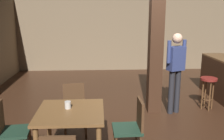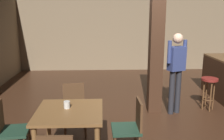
{
  "view_description": "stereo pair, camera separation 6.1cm",
  "coord_description": "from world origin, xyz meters",
  "px_view_note": "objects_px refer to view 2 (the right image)",
  "views": [
    {
      "loc": [
        -1.0,
        -4.72,
        2.14
      ],
      "look_at": [
        -0.76,
        -0.14,
        1.07
      ],
      "focal_mm": 40.0,
      "sensor_mm": 36.0,
      "label": 1
    },
    {
      "loc": [
        -0.94,
        -4.72,
        2.14
      ],
      "look_at": [
        -0.76,
        -0.14,
        1.07
      ],
      "focal_mm": 40.0,
      "sensor_mm": 36.0,
      "label": 2
    }
  ],
  "objects_px": {
    "napkin_cup": "(67,105)",
    "bar_counter": "(224,80)",
    "dining_table": "(70,119)",
    "chair_west": "(8,128)",
    "bar_stool_near": "(209,86)",
    "standing_person": "(176,68)",
    "chair_east": "(131,125)",
    "chair_north": "(74,106)"
  },
  "relations": [
    {
      "from": "standing_person",
      "to": "chair_west",
      "type": "bearing_deg",
      "value": -150.56
    },
    {
      "from": "chair_north",
      "to": "napkin_cup",
      "type": "relative_size",
      "value": 8.42
    },
    {
      "from": "dining_table",
      "to": "bar_stool_near",
      "type": "distance_m",
      "value": 3.37
    },
    {
      "from": "bar_counter",
      "to": "standing_person",
      "type": "bearing_deg",
      "value": -151.84
    },
    {
      "from": "dining_table",
      "to": "bar_stool_near",
      "type": "relative_size",
      "value": 1.3
    },
    {
      "from": "chair_east",
      "to": "standing_person",
      "type": "height_order",
      "value": "standing_person"
    },
    {
      "from": "chair_west",
      "to": "standing_person",
      "type": "bearing_deg",
      "value": 29.44
    },
    {
      "from": "chair_east",
      "to": "standing_person",
      "type": "bearing_deg",
      "value": 55.44
    },
    {
      "from": "chair_east",
      "to": "standing_person",
      "type": "xyz_separation_m",
      "value": [
        1.12,
        1.63,
        0.5
      ]
    },
    {
      "from": "chair_east",
      "to": "bar_stool_near",
      "type": "height_order",
      "value": "chair_east"
    },
    {
      "from": "chair_west",
      "to": "bar_counter",
      "type": "xyz_separation_m",
      "value": [
        4.36,
        2.42,
        0.02
      ]
    },
    {
      "from": "bar_counter",
      "to": "bar_stool_near",
      "type": "xyz_separation_m",
      "value": [
        -0.63,
        -0.61,
        0.03
      ]
    },
    {
      "from": "bar_counter",
      "to": "dining_table",
      "type": "bearing_deg",
      "value": -144.9
    },
    {
      "from": "dining_table",
      "to": "chair_west",
      "type": "relative_size",
      "value": 1.06
    },
    {
      "from": "chair_west",
      "to": "standing_person",
      "type": "relative_size",
      "value": 0.52
    },
    {
      "from": "dining_table",
      "to": "bar_stool_near",
      "type": "bearing_deg",
      "value": 32.86
    },
    {
      "from": "standing_person",
      "to": "bar_stool_near",
      "type": "relative_size",
      "value": 2.37
    },
    {
      "from": "standing_person",
      "to": "dining_table",
      "type": "bearing_deg",
      "value": -140.54
    },
    {
      "from": "chair_east",
      "to": "bar_stool_near",
      "type": "bearing_deg",
      "value": 42.87
    },
    {
      "from": "chair_north",
      "to": "bar_counter",
      "type": "distance_m",
      "value": 3.84
    },
    {
      "from": "napkin_cup",
      "to": "bar_counter",
      "type": "height_order",
      "value": "bar_counter"
    },
    {
      "from": "standing_person",
      "to": "bar_counter",
      "type": "relative_size",
      "value": 0.95
    },
    {
      "from": "chair_west",
      "to": "standing_person",
      "type": "xyz_separation_m",
      "value": [
        2.91,
        1.64,
        0.5
      ]
    },
    {
      "from": "chair_north",
      "to": "napkin_cup",
      "type": "height_order",
      "value": "chair_north"
    },
    {
      "from": "dining_table",
      "to": "bar_counter",
      "type": "distance_m",
      "value": 4.24
    },
    {
      "from": "dining_table",
      "to": "chair_east",
      "type": "distance_m",
      "value": 0.9
    },
    {
      "from": "chair_east",
      "to": "bar_stool_near",
      "type": "xyz_separation_m",
      "value": [
        1.94,
        1.8,
        0.04
      ]
    },
    {
      "from": "napkin_cup",
      "to": "chair_west",
      "type": "bearing_deg",
      "value": -175.15
    },
    {
      "from": "napkin_cup",
      "to": "dining_table",
      "type": "bearing_deg",
      "value": -63.69
    },
    {
      "from": "standing_person",
      "to": "bar_counter",
      "type": "height_order",
      "value": "standing_person"
    },
    {
      "from": "dining_table",
      "to": "standing_person",
      "type": "distance_m",
      "value": 2.64
    },
    {
      "from": "dining_table",
      "to": "chair_west",
      "type": "distance_m",
      "value": 0.9
    },
    {
      "from": "chair_west",
      "to": "napkin_cup",
      "type": "distance_m",
      "value": 0.91
    },
    {
      "from": "chair_east",
      "to": "chair_north",
      "type": "xyz_separation_m",
      "value": [
        -0.92,
        0.8,
        0.0
      ]
    },
    {
      "from": "napkin_cup",
      "to": "bar_counter",
      "type": "bearing_deg",
      "value": 33.75
    },
    {
      "from": "dining_table",
      "to": "standing_person",
      "type": "xyz_separation_m",
      "value": [
        2.02,
        1.66,
        0.36
      ]
    },
    {
      "from": "dining_table",
      "to": "chair_east",
      "type": "height_order",
      "value": "chair_east"
    },
    {
      "from": "napkin_cup",
      "to": "bar_counter",
      "type": "relative_size",
      "value": 0.06
    },
    {
      "from": "dining_table",
      "to": "chair_east",
      "type": "relative_size",
      "value": 1.06
    },
    {
      "from": "chair_east",
      "to": "chair_north",
      "type": "bearing_deg",
      "value": 139.0
    },
    {
      "from": "chair_west",
      "to": "napkin_cup",
      "type": "height_order",
      "value": "chair_west"
    },
    {
      "from": "napkin_cup",
      "to": "bar_counter",
      "type": "xyz_separation_m",
      "value": [
        3.51,
        2.34,
        -0.3
      ]
    }
  ]
}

